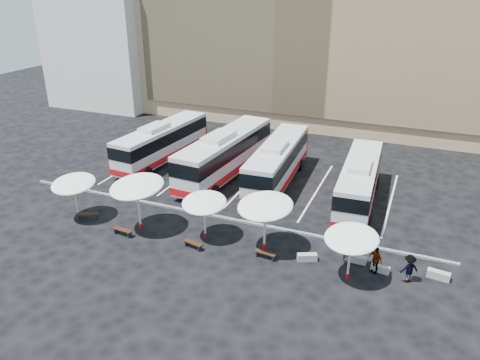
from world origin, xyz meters
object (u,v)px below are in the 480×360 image
at_px(sunshade_0, 74,184).
at_px(bus_3, 359,180).
at_px(conc_bench_0, 307,257).
at_px(passenger_1, 361,242).
at_px(bus_2, 278,161).
at_px(sunshade_4, 352,238).
at_px(sunshade_1, 137,187).
at_px(conc_bench_1, 357,259).
at_px(passenger_2, 375,260).
at_px(passenger_0, 347,249).
at_px(passenger_3, 409,268).
at_px(sunshade_3, 265,206).
at_px(conc_bench_2, 380,269).
at_px(wood_bench_0, 87,215).
at_px(wood_bench_2, 193,244).
at_px(wood_bench_1, 123,231).
at_px(bus_0, 162,142).
at_px(bus_1, 225,153).
at_px(wood_bench_3, 265,254).
at_px(conc_bench_3, 438,275).
at_px(sunshade_2, 204,203).

bearing_deg(sunshade_0, bus_3, 29.21).
xyz_separation_m(conc_bench_0, passenger_1, (2.97, 2.14, 0.65)).
relative_size(bus_2, passenger_1, 7.15).
bearing_deg(sunshade_4, sunshade_1, 178.45).
relative_size(conc_bench_1, passenger_2, 0.69).
bearing_deg(passenger_0, passenger_3, -62.66).
relative_size(sunshade_3, conc_bench_2, 4.16).
bearing_deg(passenger_0, wood_bench_0, 132.92).
height_order(wood_bench_2, conc_bench_1, conc_bench_1).
bearing_deg(bus_2, wood_bench_2, -101.33).
distance_m(bus_2, conc_bench_0, 12.36).
xyz_separation_m(wood_bench_0, passenger_3, (22.67, 0.96, 0.54)).
relative_size(sunshade_3, passenger_2, 2.60).
height_order(bus_2, wood_bench_1, bus_2).
xyz_separation_m(bus_0, sunshade_4, (20.32, -12.73, 0.83)).
relative_size(bus_0, bus_3, 1.04).
distance_m(conc_bench_0, passenger_1, 3.72).
bearing_deg(passenger_0, passenger_1, 13.22).
height_order(sunshade_4, conc_bench_0, sunshade_4).
bearing_deg(conc_bench_2, passenger_2, -152.10).
bearing_deg(bus_1, sunshade_4, -36.67).
bearing_deg(wood_bench_3, sunshade_4, -2.71).
bearing_deg(conc_bench_3, wood_bench_0, -175.41).
height_order(sunshade_0, sunshade_1, sunshade_1).
distance_m(bus_3, wood_bench_1, 18.44).
distance_m(sunshade_3, sunshade_4, 5.88).
bearing_deg(passenger_1, conc_bench_3, -162.17).
relative_size(bus_0, bus_1, 0.91).
distance_m(wood_bench_1, passenger_1, 16.26).
height_order(sunshade_2, sunshade_3, sunshade_3).
distance_m(sunshade_0, sunshade_4, 20.11).
bearing_deg(wood_bench_2, sunshade_0, 177.16).
relative_size(wood_bench_0, wood_bench_1, 1.04).
bearing_deg(conc_bench_3, sunshade_2, -176.21).
relative_size(sunshade_0, conc_bench_2, 3.31).
xyz_separation_m(bus_0, wood_bench_0, (0.98, -12.58, -1.61)).
bearing_deg(sunshade_1, sunshade_4, -1.55).
bearing_deg(passenger_0, passenger_2, -67.22).
xyz_separation_m(sunshade_3, conc_bench_3, (10.80, 0.88, -2.97)).
bearing_deg(conc_bench_2, sunshade_0, -176.23).
bearing_deg(passenger_2, sunshade_1, -136.83).
xyz_separation_m(wood_bench_1, wood_bench_2, (5.35, 0.36, -0.02)).
relative_size(sunshade_0, wood_bench_1, 2.38).
distance_m(bus_2, sunshade_2, 10.94).
bearing_deg(bus_3, bus_2, 167.40).
relative_size(sunshade_1, passenger_0, 2.53).
bearing_deg(conc_bench_3, conc_bench_1, -178.79).
relative_size(bus_3, wood_bench_3, 8.19).
distance_m(conc_bench_0, passenger_0, 2.59).
bearing_deg(wood_bench_3, passenger_1, 27.68).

